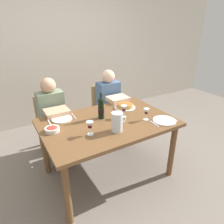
# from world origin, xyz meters

# --- Properties ---
(ground_plane) EXTENTS (8.00, 8.00, 0.00)m
(ground_plane) POSITION_xyz_m (0.00, 0.00, 0.00)
(ground_plane) COLOR slate
(back_wall) EXTENTS (8.00, 0.10, 2.80)m
(back_wall) POSITION_xyz_m (0.00, 1.97, 1.40)
(back_wall) COLOR beige
(back_wall) RESTS_ON ground
(dining_table) EXTENTS (1.50, 1.00, 0.76)m
(dining_table) POSITION_xyz_m (0.00, 0.00, 0.67)
(dining_table) COLOR brown
(dining_table) RESTS_ON ground
(wine_bottle) EXTENTS (0.07, 0.07, 0.32)m
(wine_bottle) POSITION_xyz_m (-0.02, 0.11, 0.89)
(wine_bottle) COLOR black
(wine_bottle) RESTS_ON dining_table
(water_pitcher) EXTENTS (0.17, 0.12, 0.21)m
(water_pitcher) POSITION_xyz_m (-0.03, -0.25, 0.85)
(water_pitcher) COLOR silver
(water_pitcher) RESTS_ON dining_table
(baked_tart) EXTENTS (0.29, 0.29, 0.06)m
(baked_tart) POSITION_xyz_m (0.40, 0.24, 0.79)
(baked_tart) COLOR white
(baked_tart) RESTS_ON dining_table
(salad_bowl) EXTENTS (0.15, 0.15, 0.05)m
(salad_bowl) POSITION_xyz_m (-0.62, 0.09, 0.79)
(salad_bowl) COLOR silver
(salad_bowl) RESTS_ON dining_table
(wine_glass_left_diner) EXTENTS (0.07, 0.07, 0.15)m
(wine_glass_left_diner) POSITION_xyz_m (-0.30, -0.17, 0.87)
(wine_glass_left_diner) COLOR silver
(wine_glass_left_diner) RESTS_ON dining_table
(wine_glass_right_diner) EXTENTS (0.07, 0.07, 0.15)m
(wine_glass_right_diner) POSITION_xyz_m (0.22, 0.00, 0.87)
(wine_glass_right_diner) COLOR silver
(wine_glass_right_diner) RESTS_ON dining_table
(wine_glass_centre) EXTENTS (0.07, 0.07, 0.14)m
(wine_glass_centre) POSITION_xyz_m (0.41, -0.19, 0.86)
(wine_glass_centre) COLOR silver
(wine_glass_centre) RESTS_ON dining_table
(dinner_plate_left_setting) EXTENTS (0.24, 0.24, 0.01)m
(dinner_plate_left_setting) POSITION_xyz_m (-0.44, 0.32, 0.77)
(dinner_plate_left_setting) COLOR white
(dinner_plate_left_setting) RESTS_ON dining_table
(dinner_plate_right_setting) EXTENTS (0.27, 0.27, 0.01)m
(dinner_plate_right_setting) POSITION_xyz_m (0.57, -0.33, 0.77)
(dinner_plate_right_setting) COLOR white
(dinner_plate_right_setting) RESTS_ON dining_table
(fork_left_setting) EXTENTS (0.02, 0.16, 0.00)m
(fork_left_setting) POSITION_xyz_m (-0.59, 0.32, 0.76)
(fork_left_setting) COLOR silver
(fork_left_setting) RESTS_ON dining_table
(knife_left_setting) EXTENTS (0.02, 0.18, 0.00)m
(knife_left_setting) POSITION_xyz_m (-0.29, 0.32, 0.76)
(knife_left_setting) COLOR silver
(knife_left_setting) RESTS_ON dining_table
(knife_right_setting) EXTENTS (0.01, 0.18, 0.00)m
(knife_right_setting) POSITION_xyz_m (0.70, -0.33, 0.76)
(knife_right_setting) COLOR silver
(knife_right_setting) RESTS_ON dining_table
(spoon_right_setting) EXTENTS (0.03, 0.16, 0.00)m
(spoon_right_setting) POSITION_xyz_m (0.42, -0.33, 0.76)
(spoon_right_setting) COLOR silver
(spoon_right_setting) RESTS_ON dining_table
(chair_left) EXTENTS (0.40, 0.40, 0.87)m
(chair_left) POSITION_xyz_m (-0.45, 0.89, 0.50)
(chair_left) COLOR #9E7A51
(chair_left) RESTS_ON ground
(diner_left) EXTENTS (0.34, 0.50, 1.16)m
(diner_left) POSITION_xyz_m (-0.45, 0.65, 0.62)
(diner_left) COLOR gray
(diner_left) RESTS_ON ground
(chair_right) EXTENTS (0.40, 0.40, 0.87)m
(chair_right) POSITION_xyz_m (0.45, 0.90, 0.50)
(chair_right) COLOR #9E7A51
(chair_right) RESTS_ON ground
(diner_right) EXTENTS (0.34, 0.50, 1.16)m
(diner_right) POSITION_xyz_m (0.45, 0.66, 0.62)
(diner_right) COLOR #4C6B93
(diner_right) RESTS_ON ground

